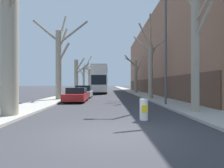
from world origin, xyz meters
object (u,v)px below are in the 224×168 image
Objects in this scene: street_tree_right_2 at (135,75)px; traffic_bollard at (144,109)px; lamp_post at (164,37)px; street_tree_right_1 at (150,65)px; parked_car_1 at (83,92)px; parked_car_0 at (76,95)px; double_decker_bus at (100,78)px; street_tree_left_4 at (89,78)px; street_tree_right_0 at (196,40)px; street_tree_left_2 at (77,76)px; street_tree_left_5 at (91,77)px; street_tree_left_1 at (59,59)px; street_tree_left_3 at (84,77)px; street_tree_left_0 at (9,27)px.

street_tree_right_2 is 6.80× the size of traffic_bollard.
street_tree_right_1 is at bearing 86.31° from lamp_post.
parked_car_1 is 0.43× the size of lamp_post.
street_tree_right_2 is at bearing 64.96° from parked_car_0.
street_tree_right_2 is 0.61× the size of double_decker_bus.
lamp_post reaches higher than parked_car_1.
street_tree_left_4 is 1.71× the size of parked_car_0.
traffic_bollard is (-3.11, -24.94, -2.71)m from street_tree_right_2.
street_tree_right_0 is 24.66m from double_decker_bus.
parked_car_0 is at bearing -115.04° from street_tree_right_2.
street_tree_left_2 is 0.77× the size of street_tree_left_4.
street_tree_left_5 is at bearing 91.52° from street_tree_left_4.
street_tree_left_1 reaches higher than street_tree_left_5.
street_tree_left_3 is at bearing 108.85° from lamp_post.
street_tree_left_1 reaches higher than parked_car_0.
street_tree_left_2 is at bearing -126.11° from double_decker_bus.
street_tree_left_2 is at bearing -89.64° from street_tree_left_4.
traffic_bollard is at bearing -103.36° from street_tree_right_1.
street_tree_left_5 is at bearing 100.82° from street_tree_right_0.
street_tree_left_0 is 41.73m from street_tree_left_4.
street_tree_left_4 reaches higher than street_tree_left_2.
double_decker_bus is at bearing 113.75° from street_tree_right_1.
street_tree_left_4 is at bearing 103.44° from lamp_post.
street_tree_left_0 is at bearing 173.22° from traffic_bollard.
street_tree_left_1 reaches higher than street_tree_right_1.
street_tree_left_5 is (-0.26, 9.78, 0.45)m from street_tree_left_4.
street_tree_left_2 is 12.44m from parked_car_0.
traffic_bollard is at bearing -81.53° from street_tree_left_4.
street_tree_right_1 is 13.10m from traffic_bollard.
street_tree_right_2 is (9.42, -6.41, 0.19)m from street_tree_left_3.
street_tree_right_1 is at bearing -72.90° from street_tree_left_4.
parked_car_1 is at bearing -83.49° from street_tree_left_3.
double_decker_bus reaches higher than parked_car_1.
street_tree_right_1 is at bearing -90.79° from street_tree_right_2.
lamp_post is (-0.44, -6.82, 1.37)m from street_tree_right_1.
parked_car_0 is at bearing -155.13° from street_tree_right_1.
street_tree_right_1 is 0.94× the size of lamp_post.
double_decker_bus is 16.80m from parked_car_0.
lamp_post is (-0.61, -19.39, 1.81)m from street_tree_right_2.
parked_car_0 is (1.85, 8.26, -3.63)m from street_tree_left_0.
traffic_bollard is at bearing -83.56° from double_decker_bus.
street_tree_left_3 is at bearing 95.05° from parked_car_0.
street_tree_left_1 is at bearing -89.80° from street_tree_left_4.
street_tree_left_1 is at bearing 150.03° from lamp_post.
double_decker_bus is at bearing 82.89° from parked_car_1.
street_tree_left_4 is at bearing 93.39° from parked_car_0.
street_tree_left_5 is at bearing 109.54° from street_tree_right_2.
parked_car_0 is at bearing 153.23° from lamp_post.
street_tree_left_4 is 9.80m from street_tree_left_5.
traffic_bollard is at bearing -73.67° from street_tree_left_2.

